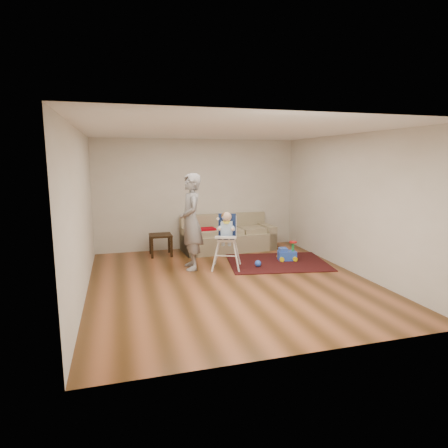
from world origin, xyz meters
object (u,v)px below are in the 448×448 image
object	(u,v)px
ride_on_toy	(287,251)
adult	(191,222)
sofa	(228,233)
side_table	(161,245)
toy_ball	(258,263)
high_chair	(227,241)

from	to	relation	value
ride_on_toy	adult	xyz separation A→B (m)	(-2.14, -0.00, 0.74)
sofa	ride_on_toy	bearing A→B (deg)	-57.95
side_table	adult	bearing A→B (deg)	-68.59
toy_ball	ride_on_toy	bearing A→B (deg)	21.36
side_table	high_chair	world-z (taller)	high_chair
sofa	side_table	bearing A→B (deg)	177.96
sofa	toy_ball	size ratio (longest dim) A/B	16.82
adult	sofa	bearing A→B (deg)	139.18
toy_ball	high_chair	distance (m)	0.81
sofa	high_chair	bearing A→B (deg)	-112.24
ride_on_toy	adult	size ratio (longest dim) A/B	0.22
ride_on_toy	toy_ball	distance (m)	0.88
sofa	toy_ball	world-z (taller)	sofa
sofa	toy_ball	xyz separation A→B (m)	(0.16, -1.62, -0.35)
ride_on_toy	toy_ball	world-z (taller)	ride_on_toy
sofa	ride_on_toy	size ratio (longest dim) A/B	5.41
side_table	high_chair	xyz separation A→B (m)	(1.18, -1.43, 0.32)
side_table	high_chair	bearing A→B (deg)	-50.56
ride_on_toy	adult	bearing A→B (deg)	-169.83
sofa	adult	xyz separation A→B (m)	(-1.17, -1.31, 0.54)
sofa	adult	distance (m)	1.84
adult	ride_on_toy	bearing A→B (deg)	91.03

